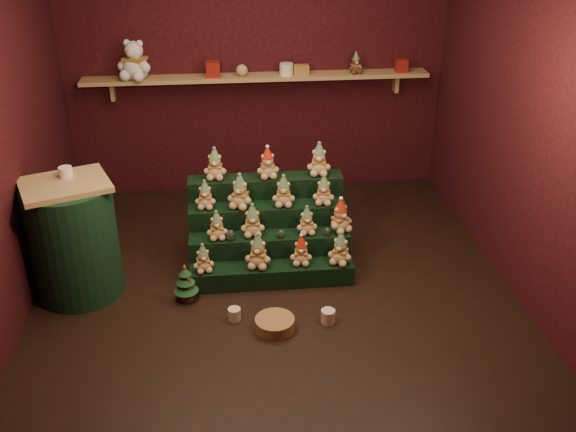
{
  "coord_description": "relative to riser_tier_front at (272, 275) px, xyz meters",
  "views": [
    {
      "loc": [
        -0.36,
        -4.71,
        3.06
      ],
      "look_at": [
        0.15,
        0.25,
        0.49
      ],
      "focal_mm": 40.0,
      "sensor_mm": 36.0,
      "label": 1
    }
  ],
  "objects": [
    {
      "name": "front_wall",
      "position": [
        0.02,
        -2.0,
        1.31
      ],
      "size": [
        4.0,
        0.1,
        2.8
      ],
      "primitive_type": "cube",
      "color": "black",
      "rests_on": "ground"
    },
    {
      "name": "right_wall",
      "position": [
        2.07,
        0.05,
        1.31
      ],
      "size": [
        0.1,
        4.0,
        2.8
      ],
      "primitive_type": "cube",
      "color": "black",
      "rests_on": "ground"
    },
    {
      "name": "teddy_9",
      "position": [
        -0.24,
        0.43,
        0.61
      ],
      "size": [
        0.28,
        0.27,
        0.31
      ],
      "primitive_type": null,
      "rotation": [
        0.0,
        0.0,
        -0.41
      ],
      "color": "tan",
      "rests_on": "riser_tier_midback"
    },
    {
      "name": "teddy_5",
      "position": [
        -0.14,
        0.23,
        0.42
      ],
      "size": [
        0.21,
        0.19,
        0.29
      ],
      "primitive_type": null,
      "rotation": [
        0.0,
        0.0,
        -0.04
      ],
      "color": "tan",
      "rests_on": "riser_tier_midfront"
    },
    {
      "name": "table_ornament",
      "position": [
        -1.61,
        0.16,
        0.96
      ],
      "size": [
        0.11,
        0.11,
        0.09
      ],
      "primitive_type": "cylinder",
      "color": "beige",
      "rests_on": "side_table"
    },
    {
      "name": "white_bear",
      "position": [
        -1.21,
        1.89,
        1.48
      ],
      "size": [
        0.45,
        0.43,
        0.5
      ],
      "primitive_type": null,
      "rotation": [
        0.0,
        0.0,
        -0.37
      ],
      "color": "white",
      "rests_on": "back_shelf"
    },
    {
      "name": "teddy_0",
      "position": [
        -0.58,
        -0.02,
        0.21
      ],
      "size": [
        0.2,
        0.19,
        0.25
      ],
      "primitive_type": null,
      "rotation": [
        0.0,
        0.0,
        0.19
      ],
      "color": "tan",
      "rests_on": "riser_tier_front"
    },
    {
      "name": "back_shelf",
      "position": [
        0.02,
        1.93,
        1.2
      ],
      "size": [
        3.6,
        0.26,
        0.24
      ],
      "color": "tan",
      "rests_on": "ground"
    },
    {
      "name": "teddy_7",
      "position": [
        0.62,
        0.23,
        0.42
      ],
      "size": [
        0.29,
        0.28,
        0.3
      ],
      "primitive_type": null,
      "rotation": [
        0.0,
        0.0,
        0.52
      ],
      "color": "tan",
      "rests_on": "riser_tier_midfront"
    },
    {
      "name": "snow_globe_b",
      "position": [
        0.09,
        0.16,
        0.31
      ],
      "size": [
        0.06,
        0.06,
        0.08
      ],
      "color": "black",
      "rests_on": "riser_tier_midfront"
    },
    {
      "name": "teddy_10",
      "position": [
        0.14,
        0.43,
        0.59
      ],
      "size": [
        0.22,
        0.2,
        0.28
      ],
      "primitive_type": null,
      "rotation": [
        0.0,
        0.0,
        -0.1
      ],
      "color": "tan",
      "rests_on": "riser_tier_midback"
    },
    {
      "name": "side_table",
      "position": [
        -1.61,
        0.06,
        0.41
      ],
      "size": [
        0.81,
        0.75,
        1.01
      ],
      "rotation": [
        0.0,
        0.0,
        0.37
      ],
      "color": "tan",
      "rests_on": "ground"
    },
    {
      "name": "scarf_gift_box",
      "position": [
        0.47,
        1.9,
        1.28
      ],
      "size": [
        0.16,
        0.1,
        0.1
      ],
      "primitive_type": "cube",
      "color": "orange",
      "rests_on": "back_shelf"
    },
    {
      "name": "wicker_basket",
      "position": [
        -0.03,
        -0.64,
        -0.04
      ],
      "size": [
        0.35,
        0.35,
        0.1
      ],
      "primitive_type": "cylinder",
      "rotation": [
        0.0,
        0.0,
        -0.14
      ],
      "color": "olive",
      "rests_on": "ground"
    },
    {
      "name": "teddy_4",
      "position": [
        -0.45,
        0.21,
        0.4
      ],
      "size": [
        0.19,
        0.17,
        0.25
      ],
      "primitive_type": null,
      "rotation": [
        0.0,
        0.0,
        0.05
      ],
      "color": "tan",
      "rests_on": "riser_tier_midfront"
    },
    {
      "name": "ground",
      "position": [
        0.02,
        0.05,
        -0.09
      ],
      "size": [
        4.0,
        4.0,
        0.0
      ],
      "primitive_type": "plane",
      "color": "black",
      "rests_on": "ground"
    },
    {
      "name": "riser_tier_front",
      "position": [
        0.0,
        0.0,
        0.0
      ],
      "size": [
        1.4,
        0.22,
        0.18
      ],
      "primitive_type": "cube",
      "color": "black",
      "rests_on": "ground"
    },
    {
      "name": "gift_tin_red_a",
      "position": [
        -0.44,
        1.9,
        1.31
      ],
      "size": [
        0.14,
        0.14,
        0.16
      ],
      "primitive_type": "cube",
      "color": "maroon",
      "rests_on": "back_shelf"
    },
    {
      "name": "teddy_11",
      "position": [
        0.5,
        0.43,
        0.58
      ],
      "size": [
        0.22,
        0.21,
        0.27
      ],
      "primitive_type": null,
      "rotation": [
        0.0,
        0.0,
        -0.2
      ],
      "color": "tan",
      "rests_on": "riser_tier_midback"
    },
    {
      "name": "mini_christmas_tree",
      "position": [
        -0.72,
        -0.17,
        0.08
      ],
      "size": [
        0.21,
        0.21,
        0.35
      ],
      "rotation": [
        0.0,
        0.0,
        -0.29
      ],
      "color": "#462919",
      "rests_on": "ground"
    },
    {
      "name": "riser_tier_midfront",
      "position": [
        0.0,
        0.22,
        0.09
      ],
      "size": [
        1.4,
        0.22,
        0.36
      ],
      "primitive_type": "cube",
      "color": "black",
      "rests_on": "ground"
    },
    {
      "name": "snow_globe_a",
      "position": [
        -0.34,
        0.16,
        0.32
      ],
      "size": [
        0.07,
        0.07,
        0.1
      ],
      "color": "black",
      "rests_on": "riser_tier_midfront"
    },
    {
      "name": "snow_globe_c",
      "position": [
        0.5,
        0.16,
        0.31
      ],
      "size": [
        0.06,
        0.06,
        0.08
      ],
      "color": "black",
      "rests_on": "riser_tier_midfront"
    },
    {
      "name": "back_wall",
      "position": [
        0.02,
        2.1,
        1.31
      ],
      "size": [
        4.0,
        0.1,
        2.8
      ],
      "primitive_type": "cube",
      "color": "black",
      "rests_on": "ground"
    },
    {
      "name": "gift_tin_red_b",
      "position": [
        1.53,
        1.9,
        1.3
      ],
      "size": [
        0.12,
        0.12,
        0.14
      ],
      "primitive_type": "cube",
      "color": "maroon",
      "rests_on": "back_shelf"
    },
    {
      "name": "riser_tier_back",
      "position": [
        0.0,
        0.66,
        0.27
      ],
      "size": [
        1.4,
        0.22,
        0.72
      ],
      "primitive_type": "cube",
      "color": "black",
      "rests_on": "ground"
    },
    {
      "name": "teddy_14",
      "position": [
        0.49,
        0.67,
        0.78
      ],
      "size": [
        0.24,
        0.22,
        0.3
      ],
      "primitive_type": null,
      "rotation": [
        0.0,
        0.0,
        -0.13
      ],
      "color": "tan",
      "rests_on": "riser_tier_back"
    },
    {
      "name": "gift_tin_cream",
      "position": [
        0.32,
        1.9,
        1.29
      ],
      "size": [
        0.14,
        0.14,
        0.12
      ],
      "primitive_type": "cylinder",
      "color": "beige",
      "rests_on": "back_shelf"
    },
    {
      "name": "riser_tier_midback",
      "position": [
        0.0,
        0.44,
        0.18
      ],
      "size": [
        1.4,
        0.22,
        0.54
      ],
      "primitive_type": "cube",
      "color": "black",
      "rests_on": "ground"
    },
    {
      "name": "brown_bear",
      "position": [
        1.04,
        1.89,
        1.34
      ],
      "size": [
        0.17,
        0.16,
        0.21
      ],
      "primitive_type": null,
      "rotation": [
        0.0,
        0.0,
        0.15
      ],
      "color": "#502C1A",
      "rests_on": "back_shelf"
    },
    {
      "name": "teddy_13",
      "position": [
        0.02,
        0.65,
        0.77
      ],
      "size": [
        0.22,
        0.2,
        0.28
      ],
      "primitive_type": null,
      "rotation": [
        0.0,
        0.0,
        0.1
      ],
      "color": "tan",
      "rests_on": "riser_tier_back"
    },
    {
      "name": "teddy_1",
      "position": [
        -0.12,
        0.0,
        0.24
      ],
      "size": [
        0.26,
        0.24,
        0.31
      ],
      "primitive_type": null,
      "rotation": [
        0.0,
        0.0,
        -0.23
      ],
      "color": "tan",
      "rests_on": "riser_tier_front"
    },
    {
      "name": "teddy_8",
      "position": [
        -0.54,
        0.45,
        0.58
      ],
      "size": [
        0.2,
        0.18,
        0.25
      ],
      "primitive_type": null,
      "rotation": [
        0.0,
        0.0,
        -0.1
      ],
      "color": "tan",
      "rests_on": "riser_tier_midback"
    },
    {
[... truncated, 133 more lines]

